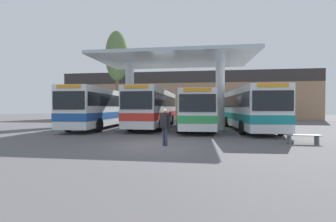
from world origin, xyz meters
name	(u,v)px	position (x,y,z in m)	size (l,w,h in m)	color
ground_plane	(156,145)	(0.00, 0.00, 0.00)	(100.00, 100.00, 0.00)	#565456
townhouse_backdrop	(185,91)	(0.00, 24.10, 4.34)	(40.00, 0.58, 7.45)	#9E7A5B
station_canopy	(174,67)	(0.00, 7.98, 5.20)	(12.65, 6.94, 6.00)	silver
transit_bus_left_bay	(101,107)	(-6.58, 8.31, 1.88)	(2.86, 10.71, 3.38)	white
transit_bus_center_bay	(155,107)	(-1.99, 9.91, 1.90)	(2.84, 12.22, 3.39)	silver
transit_bus_right_bay	(195,109)	(1.74, 8.80, 1.73)	(3.08, 11.44, 3.08)	silver
transit_bus_far_right_bay	(248,108)	(6.08, 8.10, 1.81)	(3.06, 10.80, 3.26)	silver
waiting_bench_near_pillar	(303,137)	(7.31, 1.36, 0.34)	(1.64, 0.44, 0.46)	slate
pedestrian_waiting	(165,123)	(0.47, -0.19, 1.08)	(0.58, 0.49, 1.78)	#333856
poplar_tree_behind_left	(117,57)	(-7.49, 14.72, 7.84)	(2.67, 2.67, 10.86)	brown
parked_car_street	(205,114)	(3.04, 20.99, 0.99)	(4.16, 2.14, 2.05)	navy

